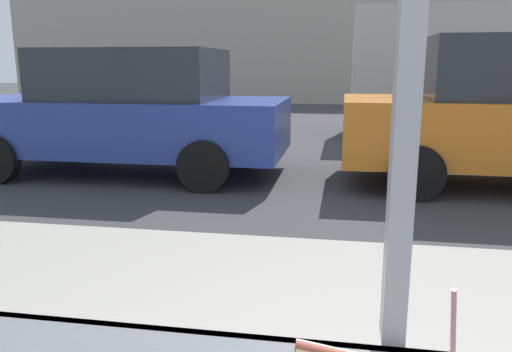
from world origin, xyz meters
name	(u,v)px	position (x,y,z in m)	size (l,w,h in m)	color
ground_plane	(349,153)	(0.00, 8.00, 0.00)	(60.00, 60.00, 0.00)	#38383A
sidewalk_strip	(358,337)	(0.00, 1.60, 0.06)	(16.00, 2.80, 0.12)	#9E998E
building_facade_far	(350,40)	(0.00, 19.70, 2.44)	(28.00, 1.20, 4.88)	#A89E8E
parked_car_blue	(127,111)	(-3.12, 5.76, 0.88)	(4.52, 2.04, 1.73)	#283D93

